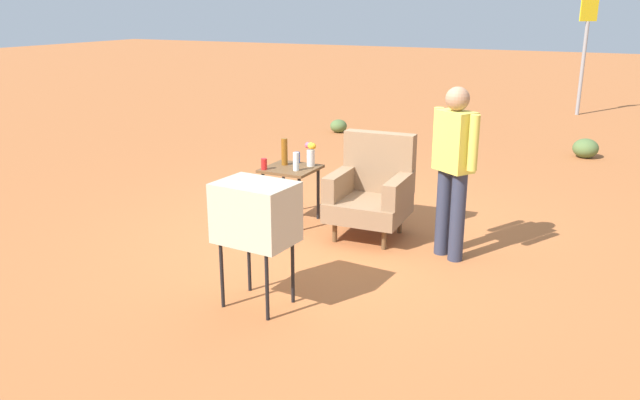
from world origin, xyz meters
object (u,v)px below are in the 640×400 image
at_px(armchair, 372,189).
at_px(person_standing, 454,163).
at_px(side_table, 291,176).
at_px(bottle_tall_amber, 284,152).
at_px(bottle_short_clear, 296,162).
at_px(road_sign, 584,51).
at_px(soda_can_blue, 297,157).
at_px(tv_on_stand, 256,213).
at_px(flower_vase, 311,153).
at_px(soda_can_red, 264,164).

bearing_deg(armchair, person_standing, -15.74).
relative_size(armchair, side_table, 1.69).
height_order(bottle_tall_amber, bottle_short_clear, bottle_tall_amber).
xyz_separation_m(side_table, road_sign, (2.15, 9.22, 0.85)).
bearing_deg(person_standing, road_sign, 88.29).
bearing_deg(bottle_tall_amber, person_standing, -8.95).
height_order(armchair, soda_can_blue, armchair).
height_order(armchair, tv_on_stand, armchair).
relative_size(road_sign, bottle_short_clear, 12.20).
xyz_separation_m(armchair, flower_vase, (-0.79, 0.14, 0.28)).
height_order(tv_on_stand, road_sign, road_sign).
relative_size(armchair, tv_on_stand, 1.03).
bearing_deg(soda_can_red, flower_vase, 43.59).
bearing_deg(bottle_tall_amber, tv_on_stand, -66.29).
distance_m(tv_on_stand, soda_can_red, 1.99).
bearing_deg(person_standing, bottle_short_clear, 175.31).
distance_m(person_standing, bottle_short_clear, 1.77).
distance_m(soda_can_red, bottle_short_clear, 0.35).
height_order(soda_can_red, bottle_short_clear, bottle_short_clear).
relative_size(side_table, person_standing, 0.38).
xyz_separation_m(person_standing, road_sign, (0.28, 9.46, 0.44)).
bearing_deg(armchair, soda_can_blue, 168.19).
bearing_deg(person_standing, bottle_tall_amber, 171.05).
relative_size(side_table, soda_can_blue, 5.15).
distance_m(tv_on_stand, person_standing, 2.03).
relative_size(bottle_tall_amber, soda_can_blue, 2.46).
distance_m(person_standing, soda_can_blue, 1.98).
relative_size(person_standing, soda_can_red, 13.44).
bearing_deg(bottle_short_clear, tv_on_stand, -70.68).
xyz_separation_m(person_standing, bottle_tall_amber, (-1.98, 0.31, -0.16)).
xyz_separation_m(armchair, bottle_short_clear, (-0.84, -0.11, 0.23)).
bearing_deg(flower_vase, side_table, -136.75).
bearing_deg(road_sign, armchair, -97.37).
xyz_separation_m(side_table, bottle_tall_amber, (-0.12, 0.07, 0.24)).
bearing_deg(tv_on_stand, soda_can_red, 119.51).
relative_size(person_standing, flower_vase, 6.19).
relative_size(person_standing, soda_can_blue, 13.44).
height_order(person_standing, soda_can_blue, person_standing).
height_order(soda_can_red, flower_vase, flower_vase).
height_order(tv_on_stand, flower_vase, tv_on_stand).
xyz_separation_m(road_sign, bottle_tall_amber, (-2.27, -9.15, -0.60)).
relative_size(tv_on_stand, person_standing, 0.63).
distance_m(road_sign, soda_can_blue, 9.28).
xyz_separation_m(bottle_short_clear, flower_vase, (0.05, 0.25, 0.05)).
bearing_deg(road_sign, tv_on_stand, -97.06).
xyz_separation_m(side_table, soda_can_red, (-0.22, -0.21, 0.15)).
distance_m(person_standing, road_sign, 9.48).
bearing_deg(side_table, person_standing, -7.27).
bearing_deg(bottle_tall_amber, armchair, -3.01).
relative_size(side_table, bottle_short_clear, 3.14).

